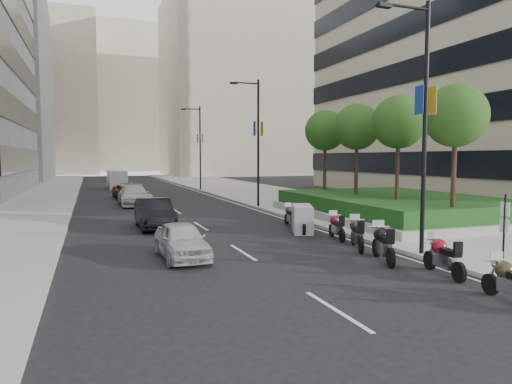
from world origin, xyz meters
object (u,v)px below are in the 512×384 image
motorcycle_0 (510,282)px  car_a (182,240)px  parking_sign (504,229)px  motorcycle_4 (336,227)px  lamp_post_0 (422,115)px  motorcycle_1 (443,257)px  car_c (134,195)px  car_d (128,191)px  delivery_van (117,180)px  motorcycle_2 (383,244)px  lamp_post_1 (256,136)px  lamp_post_2 (199,144)px  motorcycle_6 (291,216)px  motorcycle_3 (357,234)px  car_b (155,214)px  motorcycle_5 (302,219)px

motorcycle_0 → car_a: (-6.67, 7.77, 0.11)m
parking_sign → motorcycle_4: (-1.57, 7.20, -0.90)m
lamp_post_0 → motorcycle_1: bearing=-112.9°
motorcycle_4 → car_c: size_ratio=0.39×
car_d → delivery_van: (-0.15, 13.31, 0.32)m
motorcycle_0 → car_d: (-6.64, 32.98, 0.12)m
motorcycle_2 → motorcycle_4: motorcycle_2 is taller
lamp_post_1 → car_c: bearing=149.2°
lamp_post_2 → motorcycle_4: (-0.91, -30.80, -4.51)m
parking_sign → motorcycle_6: (-1.86, 11.42, -0.92)m
parking_sign → motorcycle_2: 3.75m
lamp_post_1 → motorcycle_0: 22.49m
lamp_post_0 → motorcycle_4: bearing=102.2°
motorcycle_6 → motorcycle_1: bearing=-171.7°
lamp_post_0 → motorcycle_4: (-0.91, 4.20, -4.51)m
motorcycle_6 → car_a: car_a is taller
motorcycle_0 → car_c: size_ratio=0.38×
motorcycle_4 → car_d: car_d is taller
car_c → motorcycle_2: bearing=-74.4°
motorcycle_3 → car_b: 10.49m
delivery_van → motorcycle_3: bearing=-82.0°
motorcycle_0 → delivery_van: (-6.79, 46.29, 0.44)m
car_b → car_c: size_ratio=0.88×
car_b → car_c: bearing=89.5°
motorcycle_1 → car_c: size_ratio=0.41×
motorcycle_4 → lamp_post_0: bearing=-155.2°
car_c → parking_sign: bearing=-71.4°
car_b → car_d: car_b is taller
lamp_post_2 → motorcycle_5: lamp_post_2 is taller
car_c → motorcycle_0: bearing=-76.7°
car_c → lamp_post_2: bearing=58.2°
motorcycle_0 → delivery_van: delivery_van is taller
car_a → car_c: 18.98m
motorcycle_2 → motorcycle_4: (0.67, 4.31, -0.07)m
car_b → car_c: 11.67m
lamp_post_1 → motorcycle_0: bearing=-93.5°
motorcycle_4 → car_d: (-7.07, 23.79, 0.11)m
delivery_van → car_b: bearing=-91.8°
motorcycle_5 → motorcycle_0: bearing=-157.8°
motorcycle_5 → delivery_van: 35.63m
lamp_post_0 → motorcycle_0: bearing=-105.1°
lamp_post_1 → car_d: 14.28m
lamp_post_2 → motorcycle_6: (-1.20, -26.58, -4.53)m
lamp_post_0 → motorcycle_0: (-1.34, -4.99, -4.53)m
lamp_post_0 → lamp_post_1: (0.00, 17.00, 0.00)m
motorcycle_3 → car_d: car_d is taller
motorcycle_2 → motorcycle_3: 2.24m
motorcycle_0 → car_b: 16.49m
car_d → motorcycle_6: bearing=-73.8°
lamp_post_1 → car_c: 10.25m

